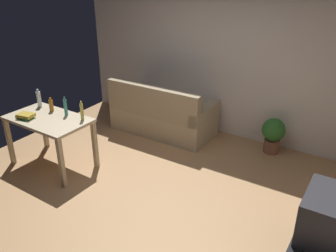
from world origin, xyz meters
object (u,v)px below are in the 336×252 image
object	(u,v)px
bottle_clear	(39,99)
potted_plant	(273,133)
bottle_squat	(82,112)
bottle_tall	(66,107)
couch	(162,116)
bottle_amber	(51,105)
tv	(326,216)
desk	(49,125)
book_stack	(25,116)

from	to	relation	value
bottle_clear	potted_plant	bearing A→B (deg)	31.35
bottle_squat	potted_plant	bearing A→B (deg)	41.00
bottle_tall	bottle_squat	size ratio (longest dim) A/B	0.99
couch	bottle_clear	distance (m)	2.03
bottle_amber	tv	bearing A→B (deg)	-4.00
bottle_amber	bottle_squat	world-z (taller)	bottle_squat
desk	bottle_amber	bearing A→B (deg)	126.51
desk	bottle_tall	bearing A→B (deg)	55.40
tv	potted_plant	world-z (taller)	tv
book_stack	tv	bearing A→B (deg)	1.50
tv	bottle_clear	distance (m)	4.17
bottle_amber	bottle_tall	xyz separation A→B (m)	(0.29, 0.01, 0.03)
tv	book_stack	world-z (taller)	tv
potted_plant	book_stack	world-z (taller)	book_stack
desk	potted_plant	xyz separation A→B (m)	(2.62, 2.09, -0.32)
potted_plant	bottle_squat	distance (m)	2.91
desk	book_stack	size ratio (longest dim) A/B	4.55
bottle_squat	tv	bearing A→B (deg)	-5.00
couch	bottle_amber	world-z (taller)	bottle_amber
couch	bottle_clear	bearing A→B (deg)	52.45
desk	tv	bearing A→B (deg)	0.48
tv	bottle_tall	xyz separation A→B (m)	(-3.57, 0.28, 0.18)
couch	desk	xyz separation A→B (m)	(-0.76, -1.77, 0.34)
couch	tv	bearing A→B (deg)	148.08
couch	desk	world-z (taller)	couch
bottle_clear	book_stack	distance (m)	0.45
desk	book_stack	world-z (taller)	book_stack
desk	bottle_tall	world-z (taller)	bottle_tall
couch	bottle_amber	bearing A→B (deg)	60.38
desk	bottle_clear	world-z (taller)	bottle_clear
bottle_clear	bottle_tall	distance (m)	0.58
couch	tv	world-z (taller)	same
desk	bottle_clear	xyz separation A→B (m)	(-0.43, 0.23, 0.23)
potted_plant	book_stack	size ratio (longest dim) A/B	2.13
bottle_amber	potted_plant	bearing A→B (deg)	34.39
tv	book_stack	distance (m)	3.97
tv	bottle_clear	world-z (taller)	bottle_clear
bottle_amber	bottle_squat	distance (m)	0.60
couch	potted_plant	world-z (taller)	couch
bottle_clear	bottle_amber	xyz separation A→B (m)	(0.29, -0.03, -0.03)
couch	bottle_squat	size ratio (longest dim) A/B	6.28
potted_plant	bottle_clear	distance (m)	3.62
bottle_amber	bottle_tall	distance (m)	0.29
potted_plant	tv	bearing A→B (deg)	-62.98
tv	bottle_clear	xyz separation A→B (m)	(-4.15, 0.30, 0.18)
bottle_amber	desk	bearing A→B (deg)	-55.06
book_stack	bottle_squat	bearing A→B (deg)	28.52
tv	bottle_squat	xyz separation A→B (m)	(-3.26, 0.28, 0.18)
desk	bottle_clear	size ratio (longest dim) A/B	4.41
couch	bottle_squat	bearing A→B (deg)	79.39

